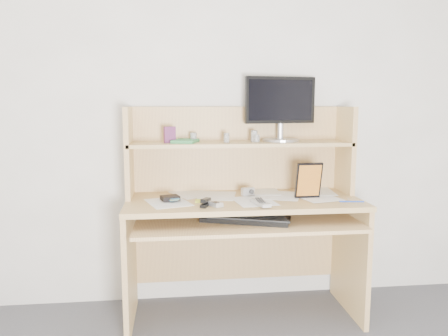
{
  "coord_description": "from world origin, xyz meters",
  "views": [
    {
      "loc": [
        -0.41,
        -1.06,
        1.31
      ],
      "look_at": [
        -0.12,
        1.43,
        0.95
      ],
      "focal_mm": 35.0,
      "sensor_mm": 36.0,
      "label": 1
    }
  ],
  "objects": [
    {
      "name": "chip_stack_b",
      "position": [
        -0.09,
        1.61,
        1.11
      ],
      "size": [
        0.04,
        0.04,
        0.06
      ],
      "primitive_type": "cylinder",
      "rotation": [
        0.0,
        0.0,
        0.17
      ],
      "color": "silver",
      "rests_on": "desk"
    },
    {
      "name": "chip_stack_a",
      "position": [
        -0.29,
        1.68,
        1.11
      ],
      "size": [
        0.05,
        0.05,
        0.06
      ],
      "primitive_type": "cylinder",
      "rotation": [
        0.0,
        0.0,
        -0.27
      ],
      "color": "black",
      "rests_on": "desk"
    },
    {
      "name": "card_box",
      "position": [
        -0.44,
        1.61,
        1.13
      ],
      "size": [
        0.07,
        0.05,
        0.1
      ],
      "primitive_type": "cube",
      "rotation": [
        0.0,
        0.0,
        0.38
      ],
      "color": "#AA162F",
      "rests_on": "desk"
    },
    {
      "name": "wallet",
      "position": [
        -0.44,
        1.47,
        0.77
      ],
      "size": [
        0.12,
        0.11,
        0.03
      ],
      "primitive_type": "cube",
      "rotation": [
        0.0,
        0.0,
        0.31
      ],
      "color": "black",
      "rests_on": "paper_clutter"
    },
    {
      "name": "stapler",
      "position": [
        -0.24,
        1.31,
        0.78
      ],
      "size": [
        0.08,
        0.13,
        0.04
      ],
      "primitive_type": "cube",
      "rotation": [
        0.0,
        0.0,
        -0.37
      ],
      "color": "black",
      "rests_on": "paper_clutter"
    },
    {
      "name": "monitor",
      "position": [
        0.27,
        1.68,
        1.3
      ],
      "size": [
        0.47,
        0.24,
        0.41
      ],
      "rotation": [
        0.0,
        0.0,
        0.17
      ],
      "color": "#AEADB2",
      "rests_on": "desk"
    },
    {
      "name": "sticky_note_pad",
      "position": [
        -0.26,
        1.43,
        0.75
      ],
      "size": [
        0.07,
        0.07,
        0.01
      ],
      "primitive_type": "cube",
      "rotation": [
        0.0,
        0.0,
        -0.1
      ],
      "color": "yellow",
      "rests_on": "desk"
    },
    {
      "name": "chip_stack_d",
      "position": [
        0.09,
        1.63,
        1.12
      ],
      "size": [
        0.05,
        0.05,
        0.07
      ],
      "primitive_type": "cylinder",
      "rotation": [
        0.0,
        0.0,
        0.4
      ],
      "color": "silver",
      "rests_on": "desk"
    },
    {
      "name": "blue_pen",
      "position": [
        0.6,
        1.29,
        0.76
      ],
      "size": [
        0.14,
        0.03,
        0.01
      ],
      "primitive_type": "cylinder",
      "rotation": [
        1.57,
        0.0,
        1.42
      ],
      "color": "#1739B2",
      "rests_on": "paper_clutter"
    },
    {
      "name": "back_wall",
      "position": [
        0.0,
        1.8,
        1.25
      ],
      "size": [
        3.6,
        0.04,
        2.5
      ],
      "primitive_type": "cube",
      "color": "silver",
      "rests_on": "floor"
    },
    {
      "name": "keyboard",
      "position": [
        -0.01,
        1.34,
        0.67
      ],
      "size": [
        0.53,
        0.34,
        0.03
      ],
      "rotation": [
        0.0,
        0.0,
        -0.35
      ],
      "color": "black",
      "rests_on": "desk"
    },
    {
      "name": "tv_remote",
      "position": [
        0.07,
        1.3,
        0.77
      ],
      "size": [
        0.09,
        0.19,
        0.02
      ],
      "primitive_type": "cube",
      "rotation": [
        0.0,
        0.0,
        0.22
      ],
      "color": "#9D9C98",
      "rests_on": "paper_clutter"
    },
    {
      "name": "flip_phone",
      "position": [
        -0.19,
        1.3,
        0.77
      ],
      "size": [
        0.09,
        0.11,
        0.02
      ],
      "primitive_type": "cube",
      "rotation": [
        0.0,
        0.0,
        0.5
      ],
      "color": "silver",
      "rests_on": "paper_clutter"
    },
    {
      "name": "shelf_book",
      "position": [
        -0.34,
        1.63,
        1.09
      ],
      "size": [
        0.18,
        0.22,
        0.02
      ],
      "primitive_type": "cube",
      "rotation": [
        0.0,
        0.0,
        -0.29
      ],
      "color": "#378B54",
      "rests_on": "desk"
    },
    {
      "name": "digital_camera",
      "position": [
        0.04,
        1.55,
        0.78
      ],
      "size": [
        0.09,
        0.06,
        0.05
      ],
      "primitive_type": "cube",
      "rotation": [
        0.0,
        0.0,
        0.37
      ],
      "color": "#A9A9AB",
      "rests_on": "paper_clutter"
    },
    {
      "name": "desk",
      "position": [
        0.0,
        1.56,
        0.69
      ],
      "size": [
        1.4,
        0.7,
        1.3
      ],
      "color": "tan",
      "rests_on": "floor"
    },
    {
      "name": "paper_clutter",
      "position": [
        0.0,
        1.48,
        0.75
      ],
      "size": [
        1.32,
        0.54,
        0.01
      ],
      "primitive_type": "cube",
      "color": "silver",
      "rests_on": "desk"
    },
    {
      "name": "chip_stack_c",
      "position": [
        0.1,
        1.61,
        1.1
      ],
      "size": [
        0.05,
        0.05,
        0.05
      ],
      "primitive_type": "cylinder",
      "rotation": [
        0.0,
        0.0,
        -0.42
      ],
      "color": "black",
      "rests_on": "desk"
    },
    {
      "name": "game_case",
      "position": [
        0.38,
        1.42,
        0.86
      ],
      "size": [
        0.16,
        0.02,
        0.22
      ],
      "primitive_type": "cube",
      "rotation": [
        0.0,
        0.0,
        0.05
      ],
      "color": "black",
      "rests_on": "paper_clutter"
    }
  ]
}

